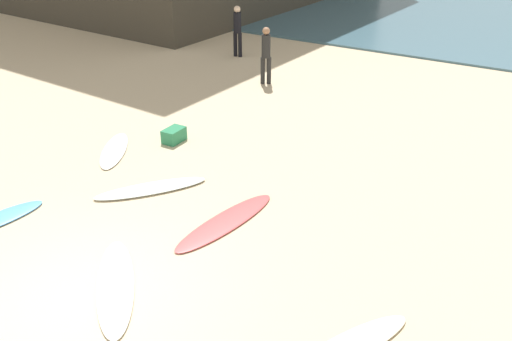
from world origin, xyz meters
TOP-DOWN VIEW (x-y plane):
  - ground_plane at (0.00, 0.00)m, footprint 120.00×120.00m
  - surfboard_0 at (-3.29, 4.21)m, footprint 1.59×2.01m
  - surfboard_2 at (0.78, 2.98)m, footprint 0.97×2.66m
  - surfboard_3 at (-1.27, 3.21)m, footprint 1.87×2.21m
  - surfboard_5 at (0.31, 0.51)m, footprint 2.13×2.22m
  - beachgoer_near at (-2.70, 10.48)m, footprint 0.38×0.38m
  - beachgoer_mid at (-5.17, 12.65)m, footprint 0.34×0.30m
  - beach_cooler at (-2.40, 5.42)m, footprint 0.39×0.58m

SIDE VIEW (x-z plane):
  - ground_plane at x=0.00m, z-range 0.00..0.00m
  - surfboard_2 at x=0.78m, z-range 0.00..0.06m
  - surfboard_0 at x=-3.29m, z-range 0.00..0.06m
  - surfboard_5 at x=0.31m, z-range 0.00..0.07m
  - surfboard_3 at x=-1.27m, z-range 0.00..0.09m
  - beach_cooler at x=-2.40m, z-range 0.00..0.34m
  - beachgoer_near at x=-2.70m, z-range 0.11..1.92m
  - beachgoer_mid at x=-5.17m, z-range 0.12..1.97m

